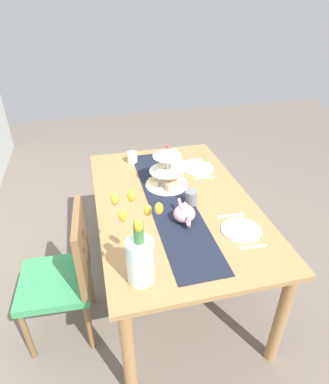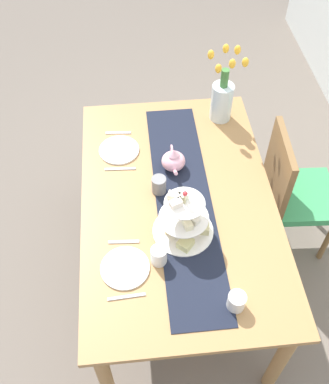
# 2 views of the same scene
# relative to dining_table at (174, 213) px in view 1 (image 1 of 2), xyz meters

# --- Properties ---
(ground_plane) EXTENTS (8.00, 8.00, 0.00)m
(ground_plane) POSITION_rel_dining_table_xyz_m (0.00, 0.00, -0.66)
(ground_plane) COLOR #6B6056
(dining_table) EXTENTS (1.60, 1.01, 0.77)m
(dining_table) POSITION_rel_dining_table_xyz_m (0.00, 0.00, 0.00)
(dining_table) COLOR #A37747
(dining_table) RESTS_ON ground_plane
(chair_left) EXTENTS (0.44, 0.44, 0.91)m
(chair_left) POSITION_rel_dining_table_xyz_m (-0.22, 0.73, -0.16)
(chair_left) COLOR brown
(chair_left) RESTS_ON ground_plane
(table_runner) EXTENTS (1.42, 0.29, 0.00)m
(table_runner) POSITION_rel_dining_table_xyz_m (0.00, 0.03, 0.10)
(table_runner) COLOR black
(table_runner) RESTS_ON dining_table
(tiered_cake_stand) EXTENTS (0.30, 0.30, 0.30)m
(tiered_cake_stand) POSITION_rel_dining_table_xyz_m (0.20, 0.00, 0.19)
(tiered_cake_stand) COLOR beige
(tiered_cake_stand) RESTS_ON table_runner
(teapot) EXTENTS (0.24, 0.13, 0.14)m
(teapot) POSITION_rel_dining_table_xyz_m (-0.23, 0.00, 0.16)
(teapot) COLOR #E5A8BC
(teapot) RESTS_ON table_runner
(tulip_vase) EXTENTS (0.21, 0.20, 0.46)m
(tulip_vase) POSITION_rel_dining_table_xyz_m (-0.62, 0.33, 0.26)
(tulip_vase) COLOR silver
(tulip_vase) RESTS_ON dining_table
(cream_jug) EXTENTS (0.08, 0.08, 0.08)m
(cream_jug) POSITION_rel_dining_table_xyz_m (0.61, 0.18, 0.15)
(cream_jug) COLOR white
(cream_jug) RESTS_ON dining_table
(dinner_plate_left) EXTENTS (0.23, 0.23, 0.01)m
(dinner_plate_left) POSITION_rel_dining_table_xyz_m (-0.39, -0.29, 0.11)
(dinner_plate_left) COLOR white
(dinner_plate_left) RESTS_ON dining_table
(fork_left) EXTENTS (0.03, 0.15, 0.01)m
(fork_left) POSITION_rel_dining_table_xyz_m (-0.54, -0.29, 0.11)
(fork_left) COLOR silver
(fork_left) RESTS_ON dining_table
(knife_left) EXTENTS (0.02, 0.17, 0.01)m
(knife_left) POSITION_rel_dining_table_xyz_m (-0.25, -0.29, 0.11)
(knife_left) COLOR silver
(knife_left) RESTS_ON dining_table
(dinner_plate_right) EXTENTS (0.23, 0.23, 0.01)m
(dinner_plate_right) POSITION_rel_dining_table_xyz_m (0.38, -0.29, 0.11)
(dinner_plate_right) COLOR white
(dinner_plate_right) RESTS_ON dining_table
(fork_right) EXTENTS (0.03, 0.15, 0.01)m
(fork_right) POSITION_rel_dining_table_xyz_m (0.23, -0.29, 0.11)
(fork_right) COLOR silver
(fork_right) RESTS_ON dining_table
(knife_right) EXTENTS (0.02, 0.17, 0.01)m
(knife_right) POSITION_rel_dining_table_xyz_m (0.52, -0.29, 0.11)
(knife_right) COLOR silver
(knife_right) RESTS_ON dining_table
(mug_grey) EXTENTS (0.08, 0.08, 0.09)m
(mug_grey) POSITION_rel_dining_table_xyz_m (-0.07, -0.09, 0.15)
(mug_grey) COLOR slate
(mug_grey) RESTS_ON table_runner
(mug_white_text) EXTENTS (0.08, 0.08, 0.09)m
(mug_white_text) POSITION_rel_dining_table_xyz_m (0.35, -0.13, 0.15)
(mug_white_text) COLOR white
(mug_white_text) RESTS_ON dining_table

